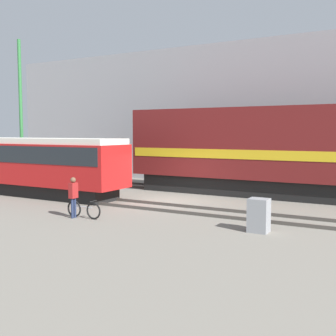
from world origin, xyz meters
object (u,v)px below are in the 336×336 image
at_px(streetcar, 42,163).
at_px(utility_pole_left, 21,113).
at_px(freight_locomotive, 274,150).
at_px(signal_box, 259,215).
at_px(bicycle, 84,210).
at_px(person, 73,193).

distance_m(streetcar, utility_pole_left, 6.60).
relative_size(freight_locomotive, signal_box, 13.52).
bearing_deg(signal_box, bicycle, -170.01).
relative_size(utility_pole_left, signal_box, 8.02).
relative_size(person, signal_box, 1.41).
bearing_deg(utility_pole_left, person, -32.22).
distance_m(freight_locomotive, utility_pole_left, 16.65).
bearing_deg(person, utility_pole_left, 147.78).
distance_m(utility_pole_left, signal_box, 19.31).
bearing_deg(freight_locomotive, bicycle, -118.06).
xyz_separation_m(bicycle, utility_pole_left, (-11.09, 6.57, 4.46)).
xyz_separation_m(bicycle, person, (-0.40, -0.16, 0.67)).
distance_m(streetcar, bicycle, 7.15).
xyz_separation_m(streetcar, signal_box, (13.03, -2.29, -1.23)).
xyz_separation_m(streetcar, bicycle, (6.04, -3.53, -1.48)).
relative_size(streetcar, signal_box, 8.59).
xyz_separation_m(person, utility_pole_left, (-10.69, 6.74, 3.78)).
relative_size(streetcar, person, 6.10).
relative_size(freight_locomotive, utility_pole_left, 1.69).
bearing_deg(streetcar, signal_box, -9.99).
relative_size(streetcar, bicycle, 6.05).
distance_m(freight_locomotive, person, 11.34).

